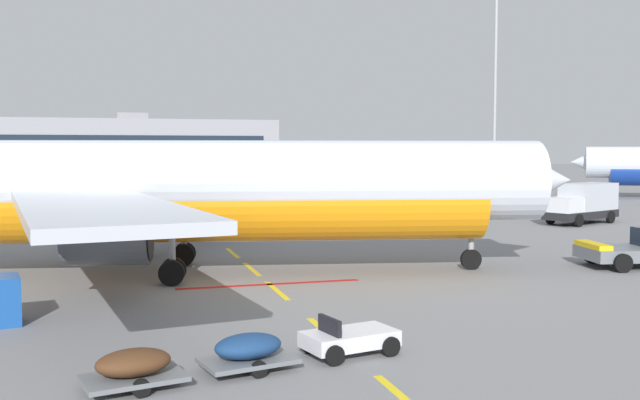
% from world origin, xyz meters
% --- Properties ---
extents(ground, '(400.00, 400.00, 0.00)m').
position_xyz_m(ground, '(40.00, 40.00, 0.00)').
color(ground, slate).
extents(apron_paint_markings, '(8.00, 93.30, 0.01)m').
position_xyz_m(apron_paint_markings, '(18.00, 35.97, 0.00)').
color(apron_paint_markings, yellow).
rests_on(apron_paint_markings, ground).
extents(airliner_foreground, '(34.68, 34.00, 12.20)m').
position_xyz_m(airliner_foreground, '(15.89, 25.46, 3.95)').
color(airliner_foreground, silver).
rests_on(airliner_foreground, ground).
extents(catering_truck, '(7.39, 4.89, 3.14)m').
position_xyz_m(catering_truck, '(46.84, 40.22, 1.65)').
color(catering_truck, black).
rests_on(catering_truck, ground).
extents(baggage_train, '(8.71, 3.40, 1.14)m').
position_xyz_m(baggage_train, '(14.94, 10.25, 0.52)').
color(baggage_train, silver).
rests_on(baggage_train, ground).
extents(apron_light_mast_far, '(1.80, 1.80, 28.34)m').
position_xyz_m(apron_light_mast_far, '(53.75, 66.11, 17.35)').
color(apron_light_mast_far, slate).
rests_on(apron_light_mast_far, ground).
extents(terminal_satellite, '(78.30, 26.91, 13.11)m').
position_xyz_m(terminal_satellite, '(4.21, 144.18, 5.77)').
color(terminal_satellite, gray).
rests_on(terminal_satellite, ground).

